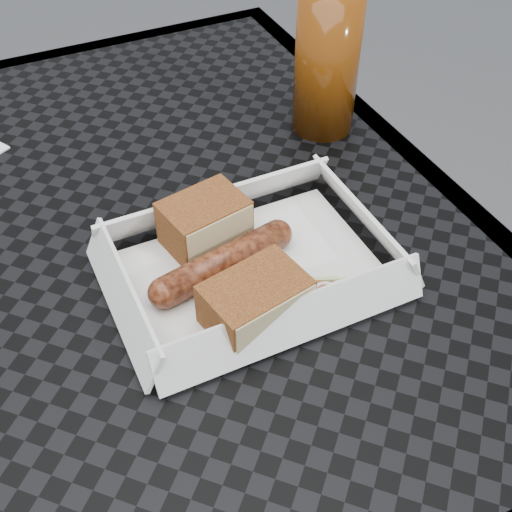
{
  "coord_description": "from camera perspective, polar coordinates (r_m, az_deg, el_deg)",
  "views": [
    {
      "loc": [
        -0.02,
        -0.47,
        1.16
      ],
      "look_at": [
        0.15,
        -0.11,
        0.78
      ],
      "focal_mm": 45.0,
      "sensor_mm": 36.0,
      "label": 1
    }
  ],
  "objects": [
    {
      "name": "food_tray",
      "position": [
        0.58,
        -0.43,
        -1.34
      ],
      "size": [
        0.22,
        0.15,
        0.0
      ],
      "primitive_type": "cube",
      "color": "white",
      "rests_on": "patio_table"
    },
    {
      "name": "bread_far",
      "position": [
        0.52,
        -0.06,
        -4.07
      ],
      "size": [
        0.09,
        0.07,
        0.04
      ],
      "primitive_type": "cube",
      "rotation": [
        0.0,
        0.0,
        0.19
      ],
      "color": "brown",
      "rests_on": "food_tray"
    },
    {
      "name": "patio_table",
      "position": [
        0.68,
        -15.71,
        -4.07
      ],
      "size": [
        0.8,
        0.8,
        0.74
      ],
      "color": "black",
      "rests_on": "ground"
    },
    {
      "name": "bratwurst",
      "position": [
        0.57,
        -2.94,
        -0.56
      ],
      "size": [
        0.15,
        0.05,
        0.03
      ],
      "rotation": [
        0.0,
        0.0,
        0.19
      ],
      "color": "brown",
      "rests_on": "food_tray"
    },
    {
      "name": "bread_near",
      "position": [
        0.59,
        -4.6,
        3.02
      ],
      "size": [
        0.08,
        0.07,
        0.05
      ],
      "primitive_type": "cube",
      "rotation": [
        0.0,
        0.0,
        0.19
      ],
      "color": "brown",
      "rests_on": "food_tray"
    },
    {
      "name": "veg_garnish",
      "position": [
        0.56,
        6.44,
        -3.15
      ],
      "size": [
        0.03,
        0.03,
        0.0
      ],
      "color": "#F4440A",
      "rests_on": "food_tray"
    },
    {
      "name": "drink_glass",
      "position": [
        0.73,
        6.29,
        16.58
      ],
      "size": [
        0.07,
        0.07,
        0.16
      ],
      "primitive_type": "cylinder",
      "color": "#5D2A08",
      "rests_on": "patio_table"
    }
  ]
}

